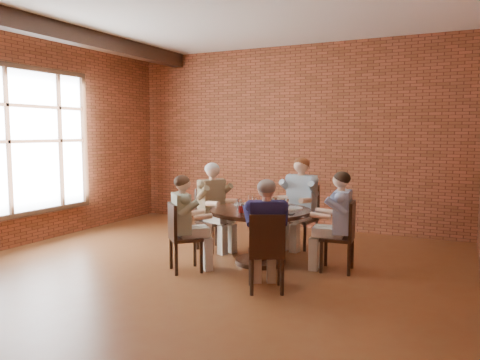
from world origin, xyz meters
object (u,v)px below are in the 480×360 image
at_px(chair_b, 302,213).
at_px(smartphone, 291,214).
at_px(chair_e, 266,249).
at_px(diner_e, 266,235).
at_px(dining_table, 260,225).
at_px(diner_d, 186,224).
at_px(diner_b, 300,203).
at_px(chair_d, 180,234).
at_px(diner_a, 338,222).
at_px(diner_c, 214,207).
at_px(chair_c, 211,216).
at_px(chair_a, 344,233).

xyz_separation_m(chair_b, smartphone, (0.31, -1.39, 0.23)).
bearing_deg(chair_b, smartphone, -68.26).
distance_m(chair_e, diner_e, 0.16).
xyz_separation_m(chair_b, chair_e, (0.34, -2.26, -0.03)).
relative_size(chair_b, diner_e, 0.77).
xyz_separation_m(dining_table, chair_b, (0.19, 1.21, -0.00)).
bearing_deg(diner_e, diner_d, -37.91).
xyz_separation_m(diner_b, smartphone, (0.33, -1.30, 0.05)).
distance_m(chair_d, chair_e, 1.33).
relative_size(chair_b, chair_e, 1.08).
bearing_deg(diner_a, dining_table, -90.00).
bearing_deg(diner_c, chair_e, -112.34).
height_order(dining_table, smartphone, smartphone).
height_order(diner_c, diner_e, diner_c).
bearing_deg(diner_e, chair_d, -35.19).
relative_size(diner_c, chair_e, 1.47).
distance_m(diner_b, chair_c, 1.40).
height_order(diner_a, smartphone, diner_a).
xyz_separation_m(chair_a, diner_b, (-0.93, 0.99, 0.20)).
distance_m(diner_e, smartphone, 0.81).
height_order(chair_b, diner_d, diner_d).
bearing_deg(diner_b, chair_c, -140.21).
relative_size(diner_a, diner_c, 0.97).
height_order(diner_b, chair_c, diner_b).
relative_size(chair_c, chair_e, 1.04).
bearing_deg(chair_b, diner_c, -134.45).
height_order(diner_a, chair_c, diner_a).
height_order(chair_c, chair_d, chair_c).
xyz_separation_m(diner_a, chair_b, (-0.84, 1.09, -0.12)).
height_order(dining_table, diner_b, diner_b).
xyz_separation_m(chair_e, smartphone, (-0.03, 0.87, 0.26)).
bearing_deg(diner_d, chair_d, 90.00).
bearing_deg(chair_d, chair_b, -71.79).
relative_size(dining_table, chair_c, 1.48).
distance_m(diner_b, smartphone, 1.34).
relative_size(diner_a, chair_d, 1.45).
bearing_deg(diner_c, smartphone, -89.40).
height_order(chair_c, smartphone, chair_c).
bearing_deg(chair_e, diner_e, -90.00).
bearing_deg(diner_a, diner_e, -31.97).
bearing_deg(dining_table, chair_b, 80.89).
bearing_deg(chair_c, diner_b, -37.37).
bearing_deg(chair_e, diner_a, -139.89).
height_order(chair_a, chair_c, chair_c).
relative_size(dining_table, diner_e, 1.09).
relative_size(diner_b, chair_c, 1.50).
distance_m(diner_d, smartphone, 1.36).
xyz_separation_m(diner_e, smartphone, (0.00, 0.80, 0.12)).
xyz_separation_m(diner_d, chair_e, (1.26, -0.31, -0.13)).
relative_size(diner_b, diner_e, 1.10).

